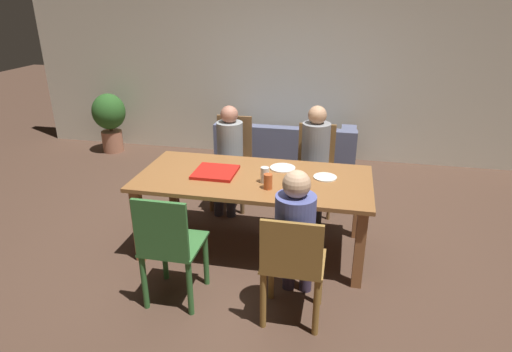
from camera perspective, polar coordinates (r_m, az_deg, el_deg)
name	(u,v)px	position (r m, az deg, el deg)	size (l,w,h in m)	color
ground_plane	(254,247)	(4.24, -0.28, -9.30)	(20.00, 20.00, 0.00)	#4E3629
back_wall	(294,59)	(6.34, 5.06, 15.11)	(7.95, 0.12, 2.84)	beige
dining_table	(254,186)	(3.94, -0.30, -1.34)	(2.09, 0.99, 0.74)	#905B30
chair_0	(232,159)	(4.93, -3.11, 2.19)	(0.42, 0.44, 1.00)	brown
person_0	(229,151)	(4.73, -3.62, 3.36)	(0.29, 0.47, 1.17)	#38394A
chair_1	(315,163)	(4.82, 7.79, 1.76)	(0.42, 0.39, 0.96)	olive
person_1	(315,154)	(4.61, 7.73, 2.91)	(0.30, 0.52, 1.20)	#36353A
chair_2	(292,266)	(3.13, 4.78, -11.72)	(0.44, 0.40, 0.90)	olive
person_2	(296,231)	(3.15, 5.26, -7.15)	(0.28, 0.52, 1.18)	#382D45
chair_3	(169,247)	(3.35, -11.31, -9.08)	(0.43, 0.45, 0.94)	#346B33
pizza_box_0	(215,172)	(3.99, -5.34, 0.53)	(0.38, 0.38, 0.03)	red
plate_0	(325,177)	(3.92, 9.06, -0.16)	(0.21, 0.21, 0.01)	white
plate_1	(283,168)	(4.09, 3.52, 1.07)	(0.24, 0.24, 0.01)	white
drinking_glass_0	(268,182)	(3.64, 1.58, -0.73)	(0.08, 0.08, 0.13)	#BB5227
drinking_glass_1	(265,175)	(3.76, 1.16, 0.14)	(0.07, 0.07, 0.14)	silver
couch	(287,154)	(5.86, 4.06, 2.93)	(1.79, 0.88, 0.73)	slate
potted_plant	(109,117)	(6.97, -18.69, 7.32)	(0.49, 0.49, 0.90)	#AA6E53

